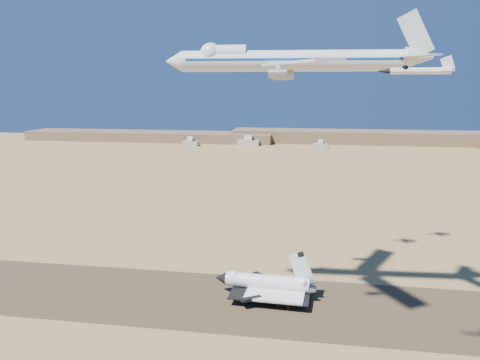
% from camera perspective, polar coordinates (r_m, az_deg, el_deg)
% --- Properties ---
extents(ground, '(1200.00, 1200.00, 0.00)m').
position_cam_1_polar(ground, '(188.02, -2.31, -14.46)').
color(ground, '#A27A48').
rests_on(ground, ground).
extents(runway, '(600.00, 50.00, 0.06)m').
position_cam_1_polar(runway, '(188.01, -2.31, -14.45)').
color(runway, '#4E3E27').
rests_on(runway, ground).
extents(ridgeline, '(960.00, 90.00, 18.00)m').
position_cam_1_polar(ridgeline, '(697.68, 11.84, 4.98)').
color(ridgeline, brown).
rests_on(ridgeline, ground).
extents(hangars, '(200.50, 29.50, 30.00)m').
position_cam_1_polar(hangars, '(656.21, 0.62, 4.58)').
color(hangars, '#B6B0A1').
rests_on(hangars, ground).
extents(shuttle, '(40.33, 25.85, 19.85)m').
position_cam_1_polar(shuttle, '(189.25, 3.23, -12.51)').
color(shuttle, silver).
rests_on(shuttle, runway).
extents(carrier_747, '(86.77, 67.18, 21.63)m').
position_cam_1_polar(carrier_747, '(158.42, 5.40, 14.27)').
color(carrier_747, silver).
extents(crew_a, '(0.43, 0.64, 1.71)m').
position_cam_1_polar(crew_a, '(182.32, 4.65, -15.04)').
color(crew_a, '#D7440C').
rests_on(crew_a, runway).
extents(crew_b, '(0.90, 1.08, 1.93)m').
position_cam_1_polar(crew_b, '(184.27, 5.06, -14.71)').
color(crew_b, '#D7440C').
rests_on(crew_b, runway).
extents(crew_c, '(1.23, 0.93, 1.88)m').
position_cam_1_polar(crew_c, '(180.69, 5.87, -15.28)').
color(crew_c, '#D7440C').
rests_on(crew_c, runway).
extents(chase_jet_a, '(16.55, 8.73, 4.12)m').
position_cam_1_polar(chase_jet_a, '(114.11, 20.94, 12.34)').
color(chase_jet_a, silver).
extents(chase_jet_e, '(14.71, 8.03, 3.67)m').
position_cam_1_polar(chase_jet_e, '(206.05, 12.09, 14.01)').
color(chase_jet_e, silver).
extents(chase_jet_f, '(14.69, 8.20, 3.68)m').
position_cam_1_polar(chase_jet_f, '(224.46, 17.78, 12.92)').
color(chase_jet_f, silver).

